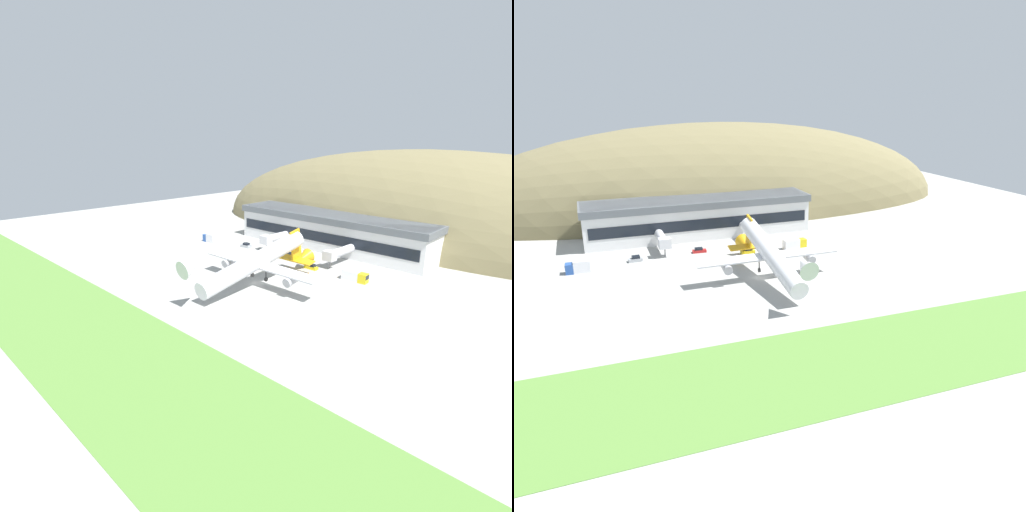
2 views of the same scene
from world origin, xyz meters
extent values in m
plane|color=#9E9E99|center=(0.00, 0.00, 0.00)|extent=(292.07, 292.07, 0.00)
cube|color=#568438|center=(0.00, -43.62, 0.04)|extent=(262.86, 27.03, 0.08)
ellipsoid|color=olive|center=(10.40, 81.86, 0.00)|extent=(200.53, 68.34, 66.68)
cube|color=silver|center=(-5.36, 44.03, 6.14)|extent=(71.11, 15.16, 12.28)
cube|color=#565B60|center=(-5.36, 44.03, 11.17)|extent=(72.31, 16.36, 2.21)
cube|color=black|center=(-5.36, 36.40, 5.53)|extent=(68.27, 0.16, 3.44)
cylinder|color=silver|center=(-19.43, 31.02, 4.00)|extent=(2.60, 10.85, 2.60)
cube|color=silver|center=(-19.43, 25.60, 4.00)|extent=(3.38, 2.86, 2.86)
cylinder|color=slate|center=(-19.43, 26.10, 2.00)|extent=(0.36, 0.36, 4.00)
cylinder|color=silver|center=(7.12, 30.38, 4.00)|extent=(2.60, 12.14, 2.60)
cube|color=silver|center=(7.12, 24.31, 4.00)|extent=(3.38, 2.86, 2.86)
cylinder|color=slate|center=(7.12, 24.81, 2.00)|extent=(0.36, 0.36, 4.00)
cylinder|color=silver|center=(2.04, -2.33, 6.90)|extent=(4.41, 35.81, 10.50)
cone|color=silver|center=(2.04, -22.24, 10.40)|extent=(4.32, 5.53, 5.10)
cone|color=orange|center=(2.04, 18.02, 3.33)|extent=(4.32, 6.40, 5.25)
cube|color=orange|center=(2.04, 14.54, 8.26)|extent=(0.50, 5.41, 9.21)
cube|color=orange|center=(2.04, 14.76, 3.90)|extent=(11.47, 3.10, 0.89)
cube|color=silver|center=(2.04, -0.58, 5.82)|extent=(36.51, 3.62, 1.07)
cylinder|color=#9E9EA3|center=(-8.91, -1.11, 4.37)|extent=(2.30, 3.94, 2.89)
cylinder|color=#9E9EA3|center=(13.00, -1.11, 4.37)|extent=(2.30, 3.94, 2.89)
cylinder|color=#2D2D2D|center=(-0.38, -0.58, 3.51)|extent=(0.28, 0.28, 2.20)
cylinder|color=#2D2D2D|center=(-0.38, -0.58, 2.41)|extent=(0.45, 1.10, 1.10)
cylinder|color=#2D2D2D|center=(4.47, -0.58, 3.51)|extent=(0.28, 0.28, 2.20)
cylinder|color=#2D2D2D|center=(4.47, -0.58, 2.41)|extent=(0.45, 1.10, 1.10)
cylinder|color=#2D2D2D|center=(2.04, -14.60, 6.08)|extent=(0.22, 0.22, 1.98)
cylinder|color=#2D2D2D|center=(2.04, -14.60, 5.09)|extent=(0.30, 0.82, 0.82)
cube|color=#B21E1E|center=(-9.51, 26.05, 0.40)|extent=(4.05, 1.78, 0.80)
cube|color=black|center=(-9.71, 26.05, 1.12)|extent=(2.24, 1.47, 0.65)
cube|color=#999EA3|center=(-27.94, 24.39, 0.45)|extent=(3.89, 2.09, 0.89)
cube|color=black|center=(-27.75, 24.41, 1.26)|extent=(2.18, 1.70, 0.73)
cube|color=gold|center=(3.47, 20.39, 0.42)|extent=(4.13, 1.66, 0.85)
cube|color=black|center=(3.68, 20.39, 1.20)|extent=(2.27, 1.40, 0.69)
cube|color=#264C99|center=(-44.85, 20.53, 1.34)|extent=(2.01, 2.59, 2.68)
cube|color=black|center=(-45.85, 20.56, 1.82)|extent=(0.13, 2.16, 1.18)
cube|color=silver|center=(-41.80, 20.47, 1.63)|extent=(4.20, 2.64, 3.26)
cube|color=gold|center=(20.59, 20.28, 1.30)|extent=(2.43, 2.47, 2.60)
cube|color=black|center=(21.75, 20.36, 1.77)|extent=(0.23, 1.96, 1.14)
cube|color=silver|center=(17.06, 20.01, 1.42)|extent=(4.97, 2.66, 2.84)
cube|color=orange|center=(5.62, 16.14, 0.01)|extent=(0.52, 0.52, 0.03)
cone|color=orange|center=(5.62, 16.14, 0.31)|extent=(0.40, 0.40, 0.55)
camera|label=1|loc=(69.30, -71.99, 37.09)|focal=28.00mm
camera|label=2|loc=(-39.07, -110.72, 45.20)|focal=35.00mm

